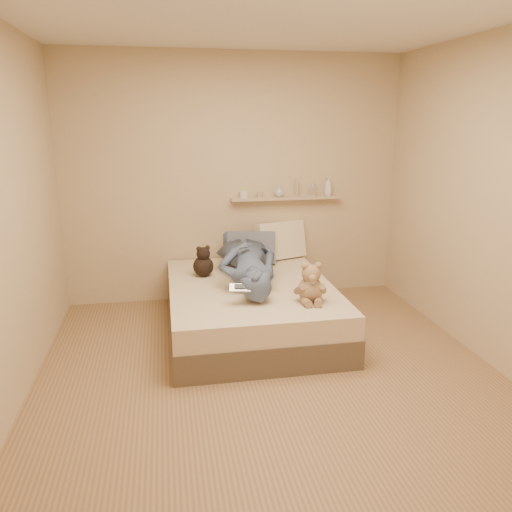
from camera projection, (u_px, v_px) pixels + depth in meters
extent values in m
plane|color=#93724C|center=(271.00, 378.00, 3.86)|extent=(3.80, 3.80, 0.00)
plane|color=silver|center=(275.00, 10.00, 3.16)|extent=(3.80, 3.80, 0.00)
plane|color=tan|center=(235.00, 180.00, 5.31)|extent=(3.60, 0.00, 3.60)
plane|color=tan|center=(391.00, 311.00, 1.71)|extent=(3.60, 0.00, 3.60)
plane|color=tan|center=(502.00, 204.00, 3.82)|extent=(0.00, 3.80, 3.80)
cube|color=brown|center=(251.00, 317.00, 4.70)|extent=(1.50, 1.90, 0.25)
cube|color=beige|center=(251.00, 295.00, 4.64)|extent=(1.48, 1.88, 0.20)
cube|color=#ADB0B4|center=(240.00, 288.00, 4.07)|extent=(0.18, 0.11, 0.06)
cube|color=black|center=(240.00, 286.00, 4.06)|extent=(0.10, 0.06, 0.03)
sphere|color=#91754F|center=(310.00, 289.00, 4.16)|extent=(0.21, 0.21, 0.21)
sphere|color=#8D6E4D|center=(311.00, 274.00, 4.11)|extent=(0.16, 0.16, 0.16)
sphere|color=#947951|center=(305.00, 266.00, 4.08)|extent=(0.06, 0.06, 0.06)
sphere|color=#9F7157|center=(318.00, 266.00, 4.09)|extent=(0.06, 0.06, 0.06)
sphere|color=#A07958|center=(313.00, 278.00, 4.04)|extent=(0.06, 0.06, 0.06)
cylinder|color=#8B624A|center=(299.00, 289.00, 4.13)|extent=(0.08, 0.15, 0.12)
cylinder|color=olive|center=(323.00, 289.00, 4.14)|extent=(0.11, 0.15, 0.12)
cylinder|color=#8D6F4B|center=(306.00, 302.00, 4.09)|extent=(0.08, 0.15, 0.07)
cylinder|color=#946A4F|center=(318.00, 302.00, 4.10)|extent=(0.11, 0.15, 0.07)
cylinder|color=beige|center=(311.00, 281.00, 4.12)|extent=(0.12, 0.12, 0.02)
sphere|color=black|center=(203.00, 266.00, 4.84)|extent=(0.20, 0.20, 0.20)
sphere|color=black|center=(203.00, 254.00, 4.79)|extent=(0.13, 0.13, 0.13)
sphere|color=black|center=(199.00, 249.00, 4.76)|extent=(0.05, 0.05, 0.05)
sphere|color=black|center=(208.00, 248.00, 4.80)|extent=(0.05, 0.05, 0.05)
cube|color=beige|center=(280.00, 240.00, 5.43)|extent=(0.60, 0.40, 0.42)
cube|color=slate|center=(251.00, 248.00, 5.25)|extent=(0.53, 0.31, 0.36)
imported|color=#424C69|center=(246.00, 259.00, 4.75)|extent=(0.65, 1.59, 0.37)
cube|color=tan|center=(286.00, 198.00, 5.40)|extent=(1.20, 0.12, 0.03)
cylinder|color=silver|center=(244.00, 194.00, 5.31)|extent=(0.09, 0.09, 0.07)
cylinder|color=#B1A697|center=(260.00, 195.00, 5.34)|extent=(0.06, 0.06, 0.06)
imported|color=#B5BBBE|center=(279.00, 191.00, 5.37)|extent=(0.12, 0.12, 0.13)
cylinder|color=white|center=(297.00, 188.00, 5.39)|extent=(0.04, 0.04, 0.19)
imported|color=white|center=(312.00, 189.00, 5.43)|extent=(0.10, 0.10, 0.16)
imported|color=silver|center=(328.00, 186.00, 5.45)|extent=(0.11, 0.11, 0.21)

